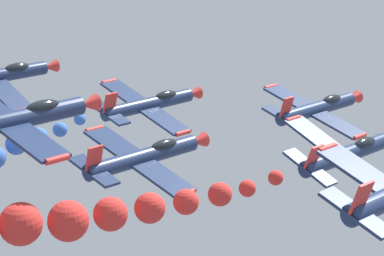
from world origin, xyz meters
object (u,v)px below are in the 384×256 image
(airplane_lead, at_px, (318,108))
(airplane_left_inner, at_px, (150,104))
(airplane_high_slot, at_px, (18,119))
(airplane_right_inner, at_px, (348,153))
(airplane_left_outer, at_px, (145,156))

(airplane_lead, relative_size, airplane_left_inner, 1.00)
(airplane_high_slot, bearing_deg, airplane_right_inner, 67.41)
(airplane_left_outer, height_order, airplane_high_slot, airplane_high_slot)
(airplane_lead, distance_m, airplane_right_inner, 11.20)
(airplane_high_slot, bearing_deg, airplane_left_inner, 117.85)
(airplane_lead, bearing_deg, airplane_right_inner, -42.63)
(airplane_left_inner, relative_size, airplane_left_outer, 1.00)
(airplane_left_inner, bearing_deg, airplane_right_inner, 4.98)
(airplane_left_inner, bearing_deg, airplane_lead, 43.00)
(airplane_lead, distance_m, airplane_left_outer, 18.11)
(airplane_right_inner, height_order, airplane_left_outer, airplane_left_outer)
(airplane_right_inner, relative_size, airplane_left_outer, 1.00)
(airplane_left_inner, height_order, airplane_left_outer, airplane_left_inner)
(airplane_right_inner, distance_m, airplane_left_outer, 13.55)
(airplane_left_inner, xyz_separation_m, airplane_left_outer, (9.53, -8.95, -0.17))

